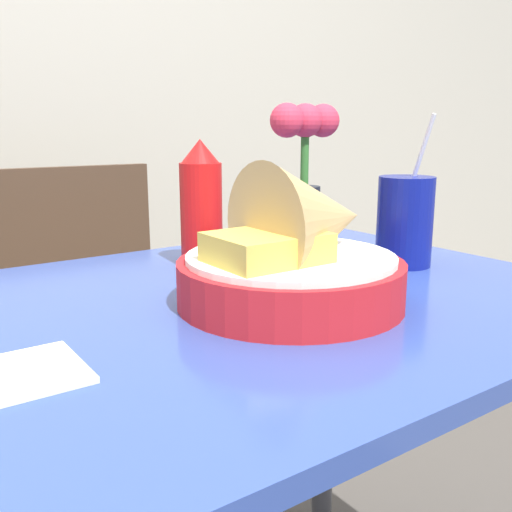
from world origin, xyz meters
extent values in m
cube|color=#334C9E|center=(0.00, 0.00, 0.74)|extent=(1.02, 0.72, 0.02)
cylinder|color=#4C4C51|center=(0.45, 0.30, 0.36)|extent=(0.05, 0.05, 0.72)
cylinder|color=#473323|center=(-0.13, 0.46, 0.21)|extent=(0.03, 0.03, 0.43)
cylinder|color=#473323|center=(0.23, 0.46, 0.21)|extent=(0.03, 0.03, 0.43)
cylinder|color=#473323|center=(-0.13, 0.82, 0.21)|extent=(0.03, 0.03, 0.43)
cylinder|color=#473323|center=(0.23, 0.82, 0.21)|extent=(0.03, 0.03, 0.43)
cube|color=#473323|center=(0.05, 0.64, 0.44)|extent=(0.40, 0.40, 0.02)
cube|color=#473323|center=(0.05, 0.83, 0.66)|extent=(0.40, 0.03, 0.44)
cylinder|color=red|center=(0.05, -0.06, 0.78)|extent=(0.30, 0.30, 0.06)
cylinder|color=white|center=(0.05, -0.06, 0.81)|extent=(0.27, 0.27, 0.01)
cone|color=tan|center=(0.09, -0.06, 0.86)|extent=(0.16, 0.16, 0.16)
cube|color=#E5C14C|center=(0.00, -0.08, 0.83)|extent=(0.13, 0.11, 0.04)
cylinder|color=red|center=(0.06, 0.19, 0.83)|extent=(0.07, 0.07, 0.17)
cone|color=red|center=(0.06, 0.19, 0.94)|extent=(0.06, 0.06, 0.04)
cylinder|color=navy|center=(0.34, 0.00, 0.82)|extent=(0.09, 0.09, 0.15)
cylinder|color=black|center=(0.34, 0.00, 0.81)|extent=(0.09, 0.09, 0.12)
cylinder|color=white|center=(0.36, 0.00, 0.89)|extent=(0.01, 0.08, 0.22)
cylinder|color=black|center=(0.29, 0.20, 0.81)|extent=(0.06, 0.06, 0.12)
cylinder|color=#33722D|center=(0.29, 0.20, 0.92)|extent=(0.02, 0.02, 0.11)
sphere|color=#DB334C|center=(0.29, 0.20, 0.99)|extent=(0.06, 0.06, 0.06)
sphere|color=#DB334C|center=(0.25, 0.20, 0.99)|extent=(0.06, 0.06, 0.06)
sphere|color=#DB334C|center=(0.33, 0.20, 0.99)|extent=(0.06, 0.06, 0.06)
cube|color=white|center=(-0.31, -0.09, 0.75)|extent=(0.14, 0.11, 0.01)
camera|label=1|loc=(-0.40, -0.62, 0.98)|focal=40.00mm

